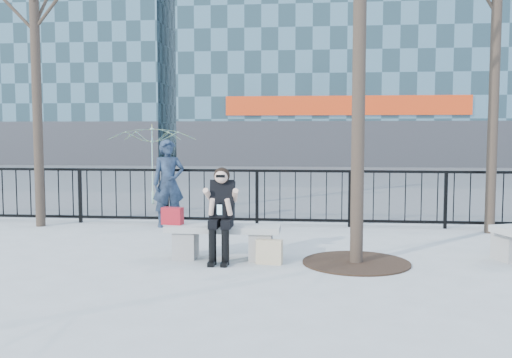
{
  "coord_description": "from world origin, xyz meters",
  "views": [
    {
      "loc": [
        1.28,
        -8.05,
        1.84
      ],
      "look_at": [
        0.4,
        0.8,
        1.1
      ],
      "focal_mm": 40.0,
      "sensor_mm": 36.0,
      "label": 1
    }
  ],
  "objects": [
    {
      "name": "shopping_bag",
      "position": [
        0.69,
        -0.25,
        0.17
      ],
      "size": [
        0.38,
        0.18,
        0.34
      ],
      "primitive_type": "cube",
      "rotation": [
        0.0,
        0.0,
        -0.14
      ],
      "color": "beige",
      "rests_on": "ground"
    },
    {
      "name": "railing",
      "position": [
        0.0,
        3.0,
        0.55
      ],
      "size": [
        14.0,
        0.06,
        1.1
      ],
      "color": "black",
      "rests_on": "ground"
    },
    {
      "name": "vendor_umbrella",
      "position": [
        -2.74,
        5.97,
        1.02
      ],
      "size": [
        2.9,
        2.93,
        2.03
      ],
      "primitive_type": "imported",
      "rotation": [
        0.0,
        0.0,
        0.38
      ],
      "color": "#EAF235",
      "rests_on": "ground"
    },
    {
      "name": "seated_woman",
      "position": [
        0.0,
        -0.16,
        0.67
      ],
      "size": [
        0.5,
        0.64,
        1.34
      ],
      "color": "black",
      "rests_on": "ground"
    },
    {
      "name": "handbag",
      "position": [
        -0.75,
        0.02,
        0.61
      ],
      "size": [
        0.32,
        0.2,
        0.25
      ],
      "primitive_type": "cube",
      "rotation": [
        0.0,
        0.0,
        -0.18
      ],
      "color": "maroon",
      "rests_on": "bench_main"
    },
    {
      "name": "standing_man",
      "position": [
        -1.49,
        2.7,
        0.84
      ],
      "size": [
        0.73,
        0.63,
        1.69
      ],
      "primitive_type": "imported",
      "rotation": [
        0.0,
        0.0,
        0.43
      ],
      "color": "black",
      "rests_on": "ground"
    },
    {
      "name": "bench_main",
      "position": [
        0.0,
        0.0,
        0.3
      ],
      "size": [
        1.65,
        0.46,
        0.49
      ],
      "color": "gray",
      "rests_on": "ground"
    },
    {
      "name": "ground",
      "position": [
        0.0,
        0.0,
        0.0
      ],
      "size": [
        120.0,
        120.0,
        0.0
      ],
      "primitive_type": "plane",
      "color": "gray",
      "rests_on": "ground"
    },
    {
      "name": "tree_grate",
      "position": [
        1.9,
        -0.1,
        0.01
      ],
      "size": [
        1.5,
        1.5,
        0.02
      ],
      "primitive_type": "cylinder",
      "color": "black",
      "rests_on": "ground"
    },
    {
      "name": "street_surface",
      "position": [
        0.0,
        15.0,
        0.0
      ],
      "size": [
        60.0,
        23.0,
        0.01
      ],
      "primitive_type": "cube",
      "color": "#474747",
      "rests_on": "ground"
    }
  ]
}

